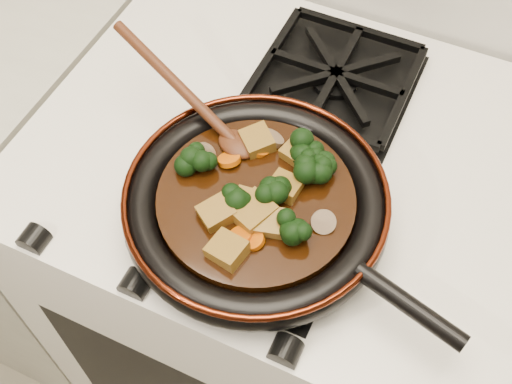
% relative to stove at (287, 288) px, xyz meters
% --- Properties ---
extents(stove, '(0.76, 0.60, 0.90)m').
position_rel_stove_xyz_m(stove, '(0.00, 0.00, 0.00)').
color(stove, white).
rests_on(stove, ground).
extents(burner_grate_front, '(0.23, 0.23, 0.03)m').
position_rel_stove_xyz_m(burner_grate_front, '(0.00, -0.14, 0.46)').
color(burner_grate_front, black).
rests_on(burner_grate_front, stove).
extents(burner_grate_back, '(0.23, 0.23, 0.03)m').
position_rel_stove_xyz_m(burner_grate_back, '(0.00, 0.14, 0.46)').
color(burner_grate_back, black).
rests_on(burner_grate_back, stove).
extents(skillet, '(0.45, 0.34, 0.05)m').
position_rel_stove_xyz_m(skillet, '(-0.00, -0.13, 0.49)').
color(skillet, black).
rests_on(skillet, burner_grate_front).
extents(braising_sauce, '(0.25, 0.25, 0.02)m').
position_rel_stove_xyz_m(braising_sauce, '(-0.01, -0.13, 0.50)').
color(braising_sauce, black).
rests_on(braising_sauce, skillet).
extents(tofu_cube_0, '(0.06, 0.06, 0.03)m').
position_rel_stove_xyz_m(tofu_cube_0, '(-0.04, -0.06, 0.52)').
color(tofu_cube_0, brown).
rests_on(tofu_cube_0, braising_sauce).
extents(tofu_cube_1, '(0.06, 0.06, 0.03)m').
position_rel_stove_xyz_m(tofu_cube_1, '(0.00, -0.16, 0.52)').
color(tofu_cube_1, brown).
rests_on(tofu_cube_1, braising_sauce).
extents(tofu_cube_2, '(0.05, 0.04, 0.03)m').
position_rel_stove_xyz_m(tofu_cube_2, '(-0.00, -0.22, 0.52)').
color(tofu_cube_2, brown).
rests_on(tofu_cube_2, braising_sauce).
extents(tofu_cube_3, '(0.04, 0.04, 0.02)m').
position_rel_stove_xyz_m(tofu_cube_3, '(0.02, -0.11, 0.52)').
color(tofu_cube_3, brown).
rests_on(tofu_cube_3, braising_sauce).
extents(tofu_cube_4, '(0.05, 0.05, 0.03)m').
position_rel_stove_xyz_m(tofu_cube_4, '(-0.04, -0.18, 0.52)').
color(tofu_cube_4, brown).
rests_on(tofu_cube_4, braising_sauce).
extents(tofu_cube_5, '(0.05, 0.05, 0.03)m').
position_rel_stove_xyz_m(tofu_cube_5, '(0.03, -0.17, 0.52)').
color(tofu_cube_5, brown).
rests_on(tofu_cube_5, braising_sauce).
extents(tofu_cube_6, '(0.05, 0.05, 0.03)m').
position_rel_stove_xyz_m(tofu_cube_6, '(0.02, -0.05, 0.52)').
color(tofu_cube_6, brown).
rests_on(tofu_cube_6, braising_sauce).
extents(tofu_cube_7, '(0.05, 0.04, 0.02)m').
position_rel_stove_xyz_m(tofu_cube_7, '(-0.00, -0.15, 0.52)').
color(tofu_cube_7, brown).
rests_on(tofu_cube_7, braising_sauce).
extents(broccoli_floret_0, '(0.07, 0.07, 0.06)m').
position_rel_stove_xyz_m(broccoli_floret_0, '(0.06, -0.17, 0.52)').
color(broccoli_floret_0, black).
rests_on(broccoli_floret_0, braising_sauce).
extents(broccoli_floret_1, '(0.08, 0.09, 0.07)m').
position_rel_stove_xyz_m(broccoli_floret_1, '(-0.02, -0.15, 0.52)').
color(broccoli_floret_1, black).
rests_on(broccoli_floret_1, braising_sauce).
extents(broccoli_floret_2, '(0.09, 0.09, 0.07)m').
position_rel_stove_xyz_m(broccoli_floret_2, '(0.05, -0.07, 0.52)').
color(broccoli_floret_2, black).
rests_on(broccoli_floret_2, braising_sauce).
extents(broccoli_floret_3, '(0.06, 0.07, 0.06)m').
position_rel_stove_xyz_m(broccoli_floret_3, '(0.02, -0.13, 0.52)').
color(broccoli_floret_3, black).
rests_on(broccoli_floret_3, braising_sauce).
extents(broccoli_floret_4, '(0.08, 0.08, 0.06)m').
position_rel_stove_xyz_m(broccoli_floret_4, '(0.05, -0.07, 0.52)').
color(broccoli_floret_4, black).
rests_on(broccoli_floret_4, braising_sauce).
extents(broccoli_floret_5, '(0.08, 0.08, 0.07)m').
position_rel_stove_xyz_m(broccoli_floret_5, '(0.04, -0.06, 0.52)').
color(broccoli_floret_5, black).
rests_on(broccoli_floret_5, braising_sauce).
extents(broccoli_floret_6, '(0.08, 0.08, 0.07)m').
position_rel_stove_xyz_m(broccoli_floret_6, '(0.03, -0.06, 0.52)').
color(broccoli_floret_6, black).
rests_on(broccoli_floret_6, braising_sauce).
extents(broccoli_floret_7, '(0.09, 0.08, 0.05)m').
position_rel_stove_xyz_m(broccoli_floret_7, '(-0.09, -0.12, 0.52)').
color(broccoli_floret_7, black).
rests_on(broccoli_floret_7, braising_sauce).
extents(carrot_coin_0, '(0.03, 0.03, 0.02)m').
position_rel_stove_xyz_m(carrot_coin_0, '(-0.03, -0.07, 0.51)').
color(carrot_coin_0, '#CB5405').
rests_on(carrot_coin_0, braising_sauce).
extents(carrot_coin_1, '(0.03, 0.03, 0.02)m').
position_rel_stove_xyz_m(carrot_coin_1, '(-0.06, -0.10, 0.51)').
color(carrot_coin_1, '#CB5405').
rests_on(carrot_coin_1, braising_sauce).
extents(carrot_coin_2, '(0.03, 0.03, 0.02)m').
position_rel_stove_xyz_m(carrot_coin_2, '(0.02, -0.19, 0.51)').
color(carrot_coin_2, '#CB5405').
rests_on(carrot_coin_2, braising_sauce).
extents(carrot_coin_3, '(0.03, 0.03, 0.02)m').
position_rel_stove_xyz_m(carrot_coin_3, '(0.00, -0.19, 0.51)').
color(carrot_coin_3, '#CB5405').
rests_on(carrot_coin_3, braising_sauce).
extents(mushroom_slice_0, '(0.04, 0.04, 0.02)m').
position_rel_stove_xyz_m(mushroom_slice_0, '(-0.02, -0.05, 0.52)').
color(mushroom_slice_0, brown).
rests_on(mushroom_slice_0, braising_sauce).
extents(mushroom_slice_1, '(0.04, 0.04, 0.02)m').
position_rel_stove_xyz_m(mushroom_slice_1, '(0.08, -0.14, 0.52)').
color(mushroom_slice_1, brown).
rests_on(mushroom_slice_1, braising_sauce).
extents(mushroom_slice_2, '(0.03, 0.03, 0.03)m').
position_rel_stove_xyz_m(mushroom_slice_2, '(-0.09, -0.11, 0.52)').
color(mushroom_slice_2, brown).
rests_on(mushroom_slice_2, braising_sauce).
extents(wooden_spoon, '(0.15, 0.07, 0.23)m').
position_rel_stove_xyz_m(wooden_spoon, '(-0.12, -0.05, 0.53)').
color(wooden_spoon, '#451F0E').
rests_on(wooden_spoon, braising_sauce).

